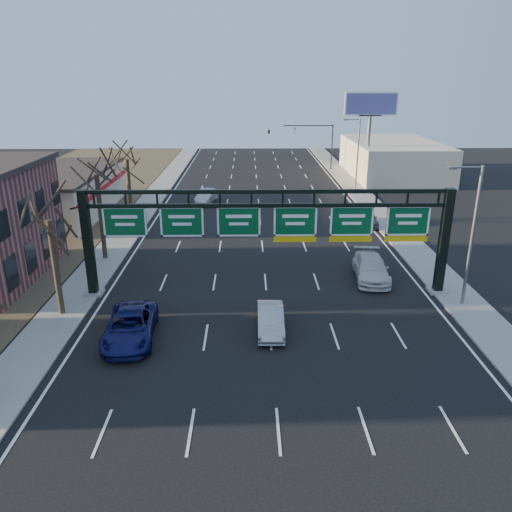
{
  "coord_description": "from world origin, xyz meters",
  "views": [
    {
      "loc": [
        -1.21,
        -23.08,
        13.96
      ],
      "look_at": [
        -0.74,
        6.63,
        3.2
      ],
      "focal_mm": 35.0,
      "sensor_mm": 36.0,
      "label": 1
    }
  ],
  "objects_px": {
    "sign_gantry": "(269,228)",
    "car_white_wagon": "(371,268)",
    "car_silver_sedan": "(271,320)",
    "car_blue_suv": "(130,326)"
  },
  "relations": [
    {
      "from": "sign_gantry",
      "to": "car_white_wagon",
      "type": "xyz_separation_m",
      "value": [
        7.52,
        2.5,
        -3.81
      ]
    },
    {
      "from": "car_blue_suv",
      "to": "car_white_wagon",
      "type": "height_order",
      "value": "car_white_wagon"
    },
    {
      "from": "sign_gantry",
      "to": "car_white_wagon",
      "type": "relative_size",
      "value": 4.35
    },
    {
      "from": "sign_gantry",
      "to": "car_white_wagon",
      "type": "height_order",
      "value": "sign_gantry"
    },
    {
      "from": "sign_gantry",
      "to": "car_silver_sedan",
      "type": "height_order",
      "value": "sign_gantry"
    },
    {
      "from": "sign_gantry",
      "to": "car_white_wagon",
      "type": "bearing_deg",
      "value": 18.41
    },
    {
      "from": "car_blue_suv",
      "to": "car_silver_sedan",
      "type": "bearing_deg",
      "value": 1.83
    },
    {
      "from": "sign_gantry",
      "to": "car_silver_sedan",
      "type": "relative_size",
      "value": 5.75
    },
    {
      "from": "car_blue_suv",
      "to": "car_white_wagon",
      "type": "distance_m",
      "value": 17.79
    },
    {
      "from": "sign_gantry",
      "to": "car_silver_sedan",
      "type": "bearing_deg",
      "value": -91.26
    }
  ]
}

